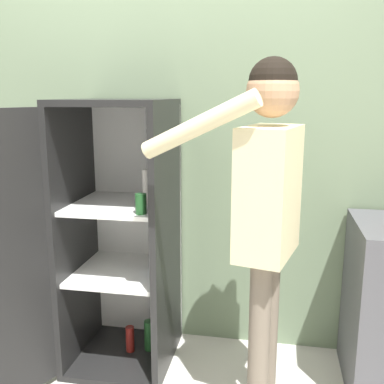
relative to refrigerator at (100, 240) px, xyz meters
The scene contains 3 objects.
wall_back 0.73m from the refrigerator, 54.95° to the left, with size 7.00×0.06×2.55m.
refrigerator is the anchor object (origin of this frame).
person 1.03m from the refrigerator, 15.17° to the right, with size 0.73×0.52×1.75m.
Camera 1 is at (0.66, -1.75, 1.59)m, focal length 42.00 mm.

